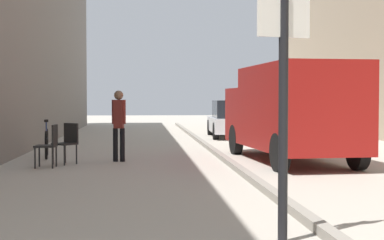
# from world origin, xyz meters

# --- Properties ---
(ground_plane) EXTENTS (80.00, 80.00, 0.00)m
(ground_plane) POSITION_xyz_m (0.00, 12.00, 0.00)
(ground_plane) COLOR #A8A093
(kerb_strip) EXTENTS (0.16, 40.00, 0.12)m
(kerb_strip) POSITION_xyz_m (1.58, 12.00, 0.06)
(kerb_strip) COLOR gray
(kerb_strip) RESTS_ON ground_plane
(pedestrian_main_foreground) EXTENTS (0.33, 0.23, 1.70)m
(pedestrian_main_foreground) POSITION_xyz_m (-0.96, 12.37, 0.98)
(pedestrian_main_foreground) COLOR black
(pedestrian_main_foreground) RESTS_ON ground_plane
(delivery_van) EXTENTS (2.31, 5.58, 2.28)m
(delivery_van) POSITION_xyz_m (3.13, 12.08, 1.23)
(delivery_van) COLOR maroon
(delivery_van) RESTS_ON ground_plane
(parked_car) EXTENTS (1.99, 4.27, 1.45)m
(parked_car) POSITION_xyz_m (3.18, 20.95, 0.71)
(parked_car) COLOR #B7B7BC
(parked_car) RESTS_ON ground_plane
(street_sign_post) EXTENTS (0.59, 0.19, 2.60)m
(street_sign_post) POSITION_xyz_m (1.06, 4.43, 1.55)
(street_sign_post) COLOR black
(street_sign_post) RESTS_ON ground_plane
(bicycle_leaning) EXTENTS (0.32, 1.76, 0.98)m
(bicycle_leaning) POSITION_xyz_m (-2.85, 13.48, 0.38)
(bicycle_leaning) COLOR black
(bicycle_leaning) RESTS_ON ground_plane
(cafe_chair_near_window) EXTENTS (0.62, 0.62, 0.94)m
(cafe_chair_near_window) POSITION_xyz_m (-2.12, 11.98, 0.55)
(cafe_chair_near_window) COLOR black
(cafe_chair_near_window) RESTS_ON ground_plane
(cafe_chair_by_doorway) EXTENTS (0.47, 0.47, 0.94)m
(cafe_chair_by_doorway) POSITION_xyz_m (-2.42, 11.29, 0.55)
(cafe_chair_by_doorway) COLOR black
(cafe_chair_by_doorway) RESTS_ON ground_plane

